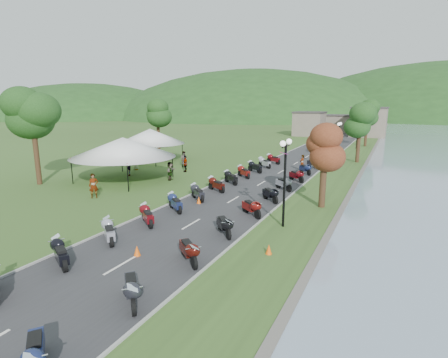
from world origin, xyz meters
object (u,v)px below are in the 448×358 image
at_px(vendor_tent_main, 124,159).
at_px(pedestrian_c, 129,176).
at_px(pedestrian_a, 95,198).
at_px(pedestrian_b, 184,167).

distance_m(vendor_tent_main, pedestrian_c, 2.91).
relative_size(pedestrian_a, pedestrian_c, 1.12).
height_order(pedestrian_a, pedestrian_b, pedestrian_a).
distance_m(pedestrian_b, pedestrian_c, 6.97).
bearing_deg(vendor_tent_main, pedestrian_a, -69.51).
bearing_deg(pedestrian_b, vendor_tent_main, 103.67).
distance_m(pedestrian_a, pedestrian_b, 14.27).
bearing_deg(vendor_tent_main, pedestrian_c, 121.84).
height_order(vendor_tent_main, pedestrian_c, vendor_tent_main).
bearing_deg(pedestrian_c, pedestrian_a, -26.78).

